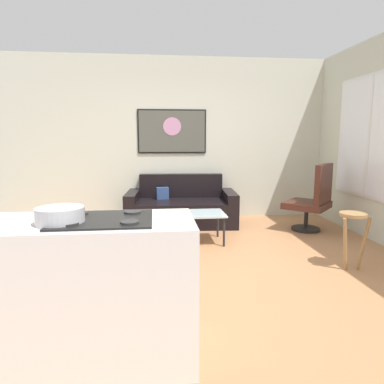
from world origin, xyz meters
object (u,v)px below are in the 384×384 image
at_px(couch, 181,208).
at_px(coffee_table, 193,216).
at_px(bar_stool, 352,227).
at_px(mixing_bowl, 60,216).
at_px(armchair, 313,200).
at_px(wall_painting, 172,131).

xyz_separation_m(couch, coffee_table, (0.08, -1.06, 0.11)).
distance_m(bar_stool, mixing_bowl, 3.08).
xyz_separation_m(coffee_table, armchair, (1.88, 0.38, 0.12)).
height_order(couch, wall_painting, wall_painting).
height_order(bar_stool, mixing_bowl, mixing_bowl).
relative_size(couch, armchair, 1.76).
height_order(couch, coffee_table, couch).
distance_m(coffee_table, wall_painting, 1.91).
bearing_deg(mixing_bowl, armchair, 44.63).
distance_m(armchair, mixing_bowl, 4.19).
bearing_deg(mixing_bowl, coffee_table, 67.06).
bearing_deg(mixing_bowl, couch, 74.59).
bearing_deg(couch, mixing_bowl, -105.41).
distance_m(coffee_table, mixing_bowl, 2.82).
xyz_separation_m(armchair, bar_stool, (-0.27, -1.52, -0.03)).
xyz_separation_m(couch, bar_stool, (1.70, -2.20, 0.20)).
bearing_deg(armchair, bar_stool, -99.97).
distance_m(armchair, wall_painting, 2.58).
bearing_deg(armchair, mixing_bowl, -135.37).
height_order(mixing_bowl, wall_painting, wall_painting).
bearing_deg(armchair, wall_painting, 151.72).
bearing_deg(couch, armchair, -19.11).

